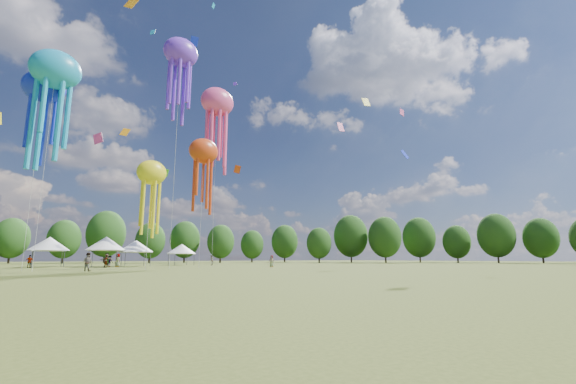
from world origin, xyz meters
TOP-DOWN VIEW (x-y plane):
  - ground at (0.00, 0.00)m, footprint 300.00×300.00m
  - spectator_near at (-7.72, 32.14)m, footprint 1.04×1.02m
  - spectators_far at (0.57, 48.44)m, footprint 27.90×16.92m
  - festival_tents at (-4.36, 54.32)m, footprint 33.26×9.76m
  - show_kites at (-0.02, 38.68)m, footprint 27.36×13.51m
  - small_kites at (1.34, 40.84)m, footprint 80.00×64.56m
  - treeline at (-3.87, 62.51)m, footprint 201.57×95.24m

SIDE VIEW (x-z plane):
  - ground at x=0.00m, z-range 0.00..0.00m
  - spectator_near at x=-7.72m, z-range 0.00..1.69m
  - spectators_far at x=0.57m, z-range -0.07..1.78m
  - festival_tents at x=-4.36m, z-range 0.87..5.15m
  - treeline at x=-3.87m, z-range -0.17..13.26m
  - show_kites at x=-0.02m, z-range 4.70..33.33m
  - small_kites at x=1.34m, z-range 8.89..55.29m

